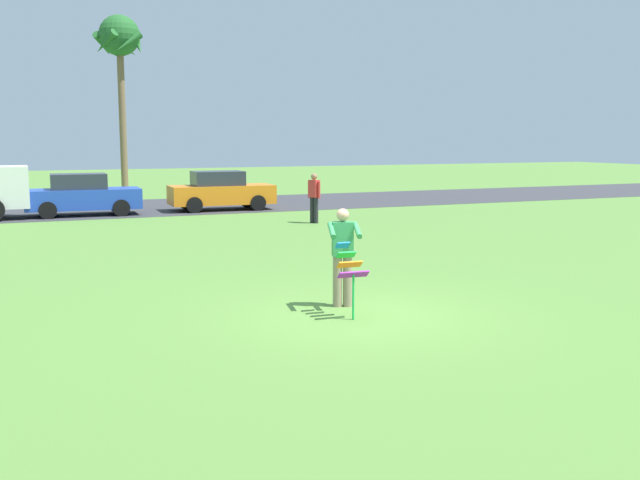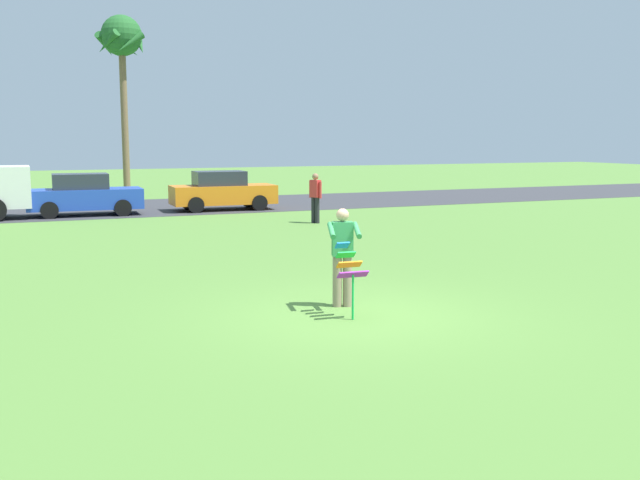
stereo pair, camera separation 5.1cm
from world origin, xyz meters
name	(u,v)px [view 1 (the left image)]	position (x,y,z in m)	size (l,w,h in m)	color
ground_plane	(360,314)	(0.00, 0.00, 0.00)	(120.00, 120.00, 0.00)	#568438
road_strip	(146,207)	(0.00, 20.58, 0.01)	(120.00, 8.00, 0.01)	#38383D
person_kite_flyer	(343,253)	(-0.02, 0.64, 0.95)	(0.68, 0.75, 1.73)	gray
kite_held	(350,268)	(-0.24, -0.10, 0.83)	(0.52, 0.65, 1.22)	blue
parked_car_blue	(82,195)	(-2.77, 18.19, 0.77)	(4.26, 1.95, 1.60)	#2347B7
parked_car_orange	(221,191)	(2.65, 18.19, 0.77)	(4.25, 1.94, 1.60)	orange
palm_tree_right_near	(120,44)	(0.37, 28.96, 7.78)	(2.58, 2.71, 9.26)	brown
person_walker_near	(314,196)	(4.40, 12.47, 0.93)	(0.34, 0.53, 1.73)	#26262B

